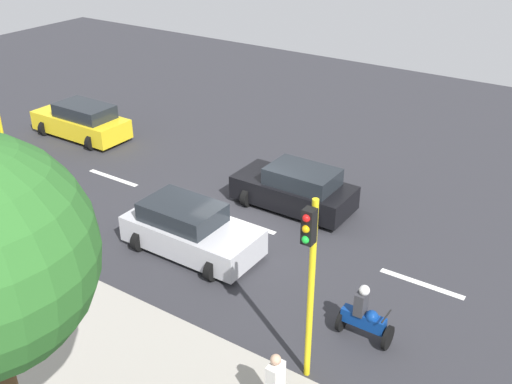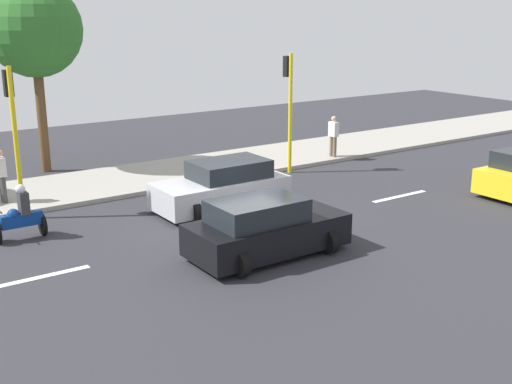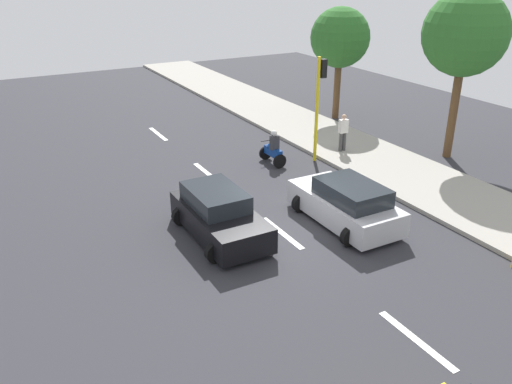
# 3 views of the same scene
# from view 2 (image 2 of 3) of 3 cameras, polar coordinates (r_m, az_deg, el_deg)

# --- Properties ---
(ground_plane) EXTENTS (40.00, 60.00, 0.10)m
(ground_plane) POSITION_cam_2_polar(r_m,az_deg,el_deg) (18.51, -0.37, -3.48)
(ground_plane) COLOR #2D2D33
(sidewalk) EXTENTS (4.00, 60.00, 0.15)m
(sidewalk) POSITION_cam_2_polar(r_m,az_deg,el_deg) (24.33, -9.72, 1.30)
(sidewalk) COLOR #9E998E
(sidewalk) RESTS_ON ground
(lane_stripe_far_north) EXTENTS (0.20, 2.40, 0.01)m
(lane_stripe_far_north) POSITION_cam_2_polar(r_m,az_deg,el_deg) (26.87, 21.27, 1.66)
(lane_stripe_far_north) COLOR white
(lane_stripe_far_north) RESTS_ON ground
(lane_stripe_north) EXTENTS (0.20, 2.40, 0.01)m
(lane_stripe_north) POSITION_cam_2_polar(r_m,az_deg,el_deg) (22.27, 12.48, -0.38)
(lane_stripe_north) COLOR white
(lane_stripe_north) RESTS_ON ground
(lane_stripe_mid) EXTENTS (0.20, 2.40, 0.01)m
(lane_stripe_mid) POSITION_cam_2_polar(r_m,az_deg,el_deg) (18.49, -0.37, -3.32)
(lane_stripe_mid) COLOR white
(lane_stripe_mid) RESTS_ON ground
(lane_stripe_south) EXTENTS (0.20, 2.40, 0.01)m
(lane_stripe_south) POSITION_cam_2_polar(r_m,az_deg,el_deg) (16.11, -18.43, -7.11)
(lane_stripe_south) COLOR white
(lane_stripe_south) RESTS_ON ground
(car_black) EXTENTS (2.22, 4.09, 1.52)m
(car_black) POSITION_cam_2_polar(r_m,az_deg,el_deg) (16.38, 0.81, -3.25)
(car_black) COLOR black
(car_black) RESTS_ON ground
(car_silver) EXTENTS (2.28, 4.17, 1.52)m
(car_silver) POSITION_cam_2_polar(r_m,az_deg,el_deg) (20.27, -2.96, 0.47)
(car_silver) COLOR #B7B7BC
(car_silver) RESTS_ON ground
(motorcycle) EXTENTS (0.60, 1.30, 1.53)m
(motorcycle) POSITION_cam_2_polar(r_m,az_deg,el_deg) (18.69, -19.93, -2.02)
(motorcycle) COLOR black
(motorcycle) RESTS_ON ground
(pedestrian_near_signal) EXTENTS (0.40, 0.24, 1.69)m
(pedestrian_near_signal) POSITION_cam_2_polar(r_m,az_deg,el_deg) (27.03, 6.79, 4.99)
(pedestrian_near_signal) COLOR #72604C
(pedestrian_near_signal) RESTS_ON sidewalk
(pedestrian_by_tree) EXTENTS (0.40, 0.24, 1.69)m
(pedestrian_by_tree) POSITION_cam_2_polar(r_m,az_deg,el_deg) (21.87, -21.39, 1.46)
(pedestrian_by_tree) COLOR #3F3F3F
(pedestrian_by_tree) RESTS_ON sidewalk
(traffic_light_corner) EXTENTS (0.49, 0.24, 4.50)m
(traffic_light_corner) POSITION_cam_2_polar(r_m,az_deg,el_deg) (20.12, -20.50, 5.85)
(traffic_light_corner) COLOR yellow
(traffic_light_corner) RESTS_ON ground
(traffic_light_midblock) EXTENTS (0.49, 0.24, 4.50)m
(traffic_light_midblock) POSITION_cam_2_polar(r_m,az_deg,el_deg) (24.54, 2.90, 8.42)
(traffic_light_midblock) COLOR yellow
(traffic_light_midblock) RESTS_ON ground
(street_tree_center) EXTENTS (3.51, 3.51, 7.09)m
(street_tree_center) POSITION_cam_2_polar(r_m,az_deg,el_deg) (25.74, -18.85, 13.26)
(street_tree_center) COLOR brown
(street_tree_center) RESTS_ON ground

